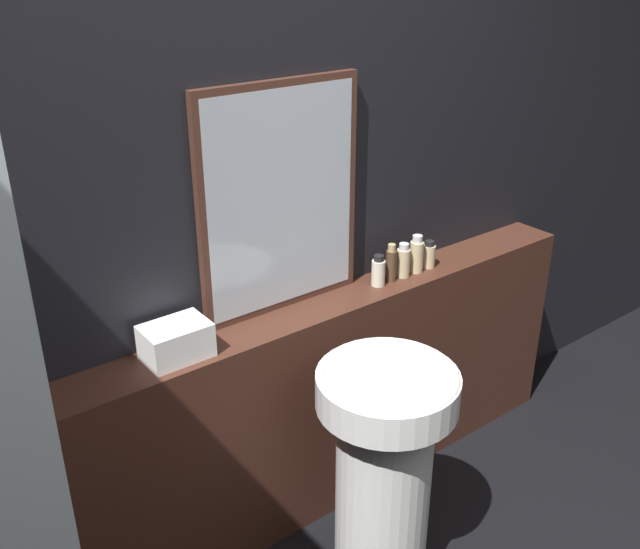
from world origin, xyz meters
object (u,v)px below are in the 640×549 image
object	(u,v)px
body_wash_bottle	(417,255)
towel_stack	(176,341)
mirror	(281,200)
shampoo_bottle	(378,271)
lotion_bottle	(403,261)
pedestal_sink	(384,468)
hand_soap_bottle	(429,255)
conditioner_bottle	(391,264)

from	to	relation	value
body_wash_bottle	towel_stack	bearing A→B (deg)	180.00
mirror	shampoo_bottle	xyz separation A→B (m)	(0.38, -0.08, -0.34)
shampoo_bottle	lotion_bottle	world-z (taller)	lotion_bottle
pedestal_sink	hand_soap_bottle	distance (m)	0.89
mirror	pedestal_sink	bearing A→B (deg)	-87.32
shampoo_bottle	body_wash_bottle	xyz separation A→B (m)	(0.20, 0.00, 0.01)
mirror	conditioner_bottle	xyz separation A→B (m)	(0.45, -0.08, -0.33)
pedestal_sink	body_wash_bottle	xyz separation A→B (m)	(0.56, 0.45, 0.47)
pedestal_sink	towel_stack	world-z (taller)	towel_stack
towel_stack	lotion_bottle	distance (m)	0.98
mirror	hand_soap_bottle	world-z (taller)	mirror
conditioner_bottle	pedestal_sink	bearing A→B (deg)	-133.12
lotion_bottle	body_wash_bottle	bearing A→B (deg)	-0.00
towel_stack	shampoo_bottle	bearing A→B (deg)	-0.00
shampoo_bottle	hand_soap_bottle	bearing A→B (deg)	0.00
towel_stack	body_wash_bottle	world-z (taller)	body_wash_bottle
towel_stack	hand_soap_bottle	size ratio (longest dim) A/B	1.83
hand_soap_bottle	pedestal_sink	bearing A→B (deg)	-144.37
hand_soap_bottle	towel_stack	bearing A→B (deg)	-180.00
conditioner_bottle	hand_soap_bottle	xyz separation A→B (m)	(0.21, 0.00, -0.02)
hand_soap_bottle	body_wash_bottle	bearing A→B (deg)	-180.00
mirror	hand_soap_bottle	bearing A→B (deg)	-7.13
conditioner_bottle	body_wash_bottle	world-z (taller)	body_wash_bottle
conditioner_bottle	body_wash_bottle	distance (m)	0.14
conditioner_bottle	body_wash_bottle	xyz separation A→B (m)	(0.14, 0.00, 0.00)
mirror	body_wash_bottle	xyz separation A→B (m)	(0.58, -0.08, -0.33)
pedestal_sink	shampoo_bottle	bearing A→B (deg)	51.59
mirror	body_wash_bottle	size ratio (longest dim) A/B	5.20
towel_stack	shampoo_bottle	xyz separation A→B (m)	(0.85, -0.00, -0.00)
towel_stack	body_wash_bottle	bearing A→B (deg)	0.00
pedestal_sink	lotion_bottle	bearing A→B (deg)	42.79
mirror	towel_stack	bearing A→B (deg)	-170.07
conditioner_bottle	lotion_bottle	bearing A→B (deg)	0.00
pedestal_sink	shampoo_bottle	xyz separation A→B (m)	(0.36, 0.45, 0.45)
body_wash_bottle	hand_soap_bottle	world-z (taller)	body_wash_bottle
conditioner_bottle	mirror	bearing A→B (deg)	169.64
conditioner_bottle	body_wash_bottle	bearing A→B (deg)	0.00
conditioner_bottle	hand_soap_bottle	world-z (taller)	conditioner_bottle
pedestal_sink	mirror	world-z (taller)	mirror
shampoo_bottle	mirror	bearing A→B (deg)	167.93
body_wash_bottle	hand_soap_bottle	size ratio (longest dim) A/B	1.36
pedestal_sink	hand_soap_bottle	size ratio (longest dim) A/B	7.72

